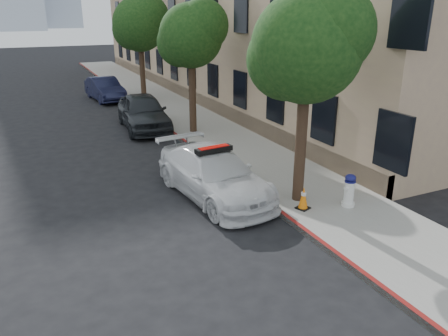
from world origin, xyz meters
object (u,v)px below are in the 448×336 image
object	(u,v)px
parked_car_mid	(143,112)
parked_car_far	(105,89)
police_car	(214,174)
fire_hydrant	(349,191)
traffic_cone	(303,198)

from	to	relation	value
parked_car_mid	parked_car_far	world-z (taller)	parked_car_mid
police_car	parked_car_mid	size ratio (longest dim) A/B	1.05
fire_hydrant	traffic_cone	xyz separation A→B (m)	(-1.19, 0.38, -0.14)
parked_car_mid	police_car	bearing A→B (deg)	-87.29
parked_car_far	fire_hydrant	size ratio (longest dim) A/B	4.51
traffic_cone	parked_car_far	bearing A→B (deg)	95.62
parked_car_far	parked_car_mid	bearing A→B (deg)	-93.86
fire_hydrant	traffic_cone	bearing A→B (deg)	149.74
parked_car_far	traffic_cone	world-z (taller)	parked_car_far
parked_car_mid	fire_hydrant	size ratio (longest dim) A/B	5.12
police_car	parked_car_far	size ratio (longest dim) A/B	1.19
parked_car_far	police_car	bearing A→B (deg)	-95.68
fire_hydrant	parked_car_far	bearing A→B (deg)	86.51
police_car	traffic_cone	world-z (taller)	police_car
fire_hydrant	traffic_cone	world-z (taller)	fire_hydrant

